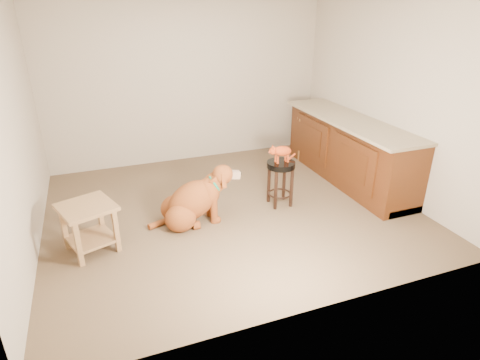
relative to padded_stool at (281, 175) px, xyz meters
name	(u,v)px	position (x,y,z in m)	size (l,w,h in m)	color
floor	(231,209)	(-0.66, 0.08, -0.42)	(4.50, 4.00, 0.01)	brown
room_shell	(229,78)	(-0.66, 0.08, 1.25)	(4.54, 4.04, 2.62)	#AB9D89
cabinet_run	(348,152)	(1.29, 0.38, 0.02)	(0.70, 2.56, 0.94)	#4A230D
padded_stool	(281,175)	(0.00, 0.00, 0.00)	(0.36, 0.36, 0.60)	black
wood_stool	(307,136)	(1.19, 1.43, -0.05)	(0.47, 0.47, 0.73)	brown
side_table	(89,221)	(-2.36, -0.27, -0.07)	(0.67, 0.67, 0.54)	olive
golden_retriever	(193,202)	(-1.18, -0.07, -0.15)	(1.18, 0.58, 0.74)	brown
tabby_kitten	(281,152)	(-0.01, 0.00, 0.31)	(0.42, 0.15, 0.26)	#9A310F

